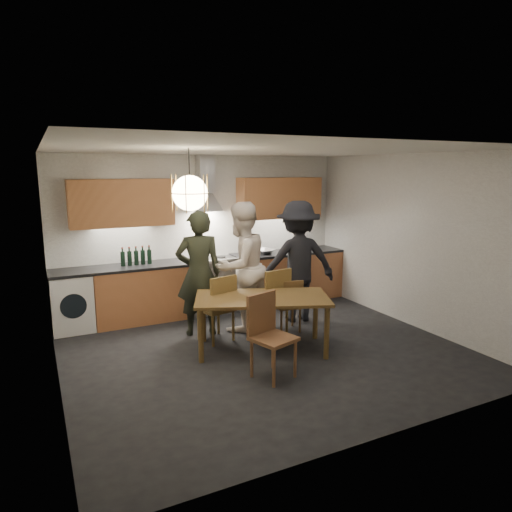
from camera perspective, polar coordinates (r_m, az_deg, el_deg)
name	(u,v)px	position (r m, az deg, el deg)	size (l,w,h in m)	color
ground	(264,350)	(6.19, 1.00, -11.67)	(5.00, 5.00, 0.00)	black
room_shell	(264,222)	(5.76, 1.05, 4.22)	(5.02, 4.52, 2.61)	white
counter_run	(213,284)	(7.76, -5.45, -3.55)	(5.00, 0.62, 0.90)	#D68552
range_stove	(211,285)	(7.74, -5.60, -3.64)	(0.90, 0.60, 0.92)	silver
wall_fixtures	(207,200)	(7.63, -6.12, 7.03)	(4.30, 0.54, 1.10)	#C8814D
pendant_lamp	(190,193)	(5.25, -8.27, 7.78)	(0.43, 0.43, 0.70)	black
dining_table	(262,303)	(5.99, 0.77, -5.89)	(1.93, 1.45, 0.73)	brown
chair_back_left	(219,304)	(6.31, -4.62, -6.02)	(0.52, 0.52, 0.95)	brown
chair_back_mid	(274,297)	(6.60, 2.22, -5.12)	(0.49, 0.49, 0.97)	brown
chair_back_right	(289,302)	(6.71, 4.17, -5.78)	(0.41, 0.41, 0.79)	brown
chair_front	(268,330)	(5.31, 1.50, -9.17)	(0.55, 0.55, 0.97)	brown
person_left	(199,273)	(6.57, -7.15, -2.16)	(0.66, 0.43, 1.81)	black
person_mid	(241,267)	(6.73, -1.88, -1.34)	(0.93, 0.72, 1.90)	silver
person_right	(298,261)	(7.16, 5.25, -0.68)	(1.22, 0.70, 1.89)	black
mixing_bowl	(264,251)	(8.03, 1.04, 0.58)	(0.34, 0.34, 0.08)	#B8B9BC
stock_pot	(302,246)	(8.47, 5.79, 1.24)	(0.19, 0.19, 0.13)	silver
wine_bottles	(136,256)	(7.32, -14.75, 0.03)	(0.48, 0.07, 0.29)	black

